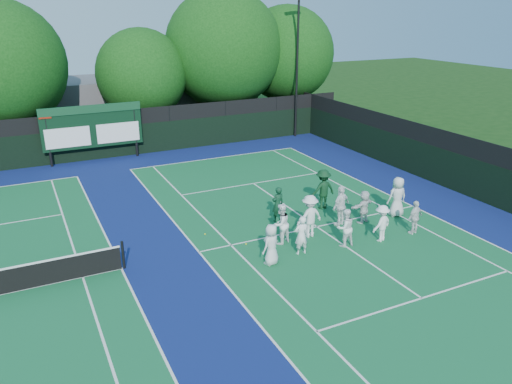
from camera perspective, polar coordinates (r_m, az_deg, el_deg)
name	(u,v)px	position (r m, az deg, el deg)	size (l,w,h in m)	color
ground	(330,236)	(21.36, 8.42, -4.96)	(120.00, 120.00, 0.00)	#13340E
court_apron	(186,255)	(19.75, -7.95, -7.13)	(34.00, 32.00, 0.01)	navy
near_court	(317,227)	(22.10, 6.97, -3.96)	(11.05, 23.85, 0.01)	#135D31
back_fence	(109,137)	(33.10, -16.44, 6.06)	(34.00, 0.08, 3.00)	black
divider_fence_right	(469,170)	(27.36, 23.17, 2.33)	(0.08, 32.00, 3.00)	black
scoreboard	(92,127)	(32.37, -18.22, 7.09)	(6.00, 0.21, 3.55)	black
clubhouse	(140,102)	(41.43, -13.10, 10.01)	(18.00, 6.00, 4.00)	#59585D
light_pole_right	(298,49)	(36.72, 4.77, 15.97)	(1.20, 0.30, 10.12)	black
tree_b	(3,68)	(35.53, -26.97, 12.48)	(8.05, 8.05, 9.74)	black
tree_c	(144,76)	(36.66, -12.70, 12.77)	(6.29, 6.29, 7.84)	black
tree_d	(225,52)	(38.45, -3.53, 15.70)	(8.65, 8.65, 10.52)	black
tree_e	(288,56)	(40.84, 3.66, 15.24)	(7.39, 7.39, 9.34)	black
tennis_ball_0	(246,244)	(20.36, -1.15, -5.95)	(0.07, 0.07, 0.07)	yellow
tennis_ball_2	(382,228)	(22.42, 14.15, -4.03)	(0.07, 0.07, 0.07)	yellow
tennis_ball_3	(205,234)	(21.31, -5.85, -4.81)	(0.07, 0.07, 0.07)	yellow
tennis_ball_5	(386,226)	(22.70, 14.63, -3.76)	(0.07, 0.07, 0.07)	yellow
player_front_0	(271,245)	(18.58, 1.75, -6.03)	(0.78, 0.51, 1.60)	silver
player_front_1	(301,235)	(19.40, 5.21, -4.96)	(0.57, 0.38, 1.57)	white
player_front_2	(345,228)	(20.28, 10.15, -4.03)	(0.77, 0.60, 1.59)	white
player_front_3	(382,223)	(21.02, 14.16, -3.49)	(1.01, 0.58, 1.56)	white
player_front_4	(415,217)	(22.09, 17.72, -2.77)	(0.87, 0.36, 1.49)	silver
player_back_0	(281,224)	(20.17, 2.86, -3.66)	(0.83, 0.65, 1.71)	white
player_back_1	(310,216)	(20.82, 6.14, -2.77)	(1.19, 0.68, 1.84)	white
player_back_2	(341,206)	(22.10, 9.68, -1.56)	(1.07, 0.45, 1.83)	white
player_back_3	(364,207)	(22.65, 12.22, -1.64)	(1.39, 0.44, 1.50)	silver
player_back_4	(397,197)	(23.65, 15.84, -0.54)	(0.91, 0.59, 1.87)	silver
coach_left	(278,204)	(22.22, 2.50, -1.42)	(0.60, 0.39, 1.64)	#0E3620
coach_right	(323,189)	(23.80, 7.66, 0.31)	(1.26, 0.72, 1.95)	#0E3319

